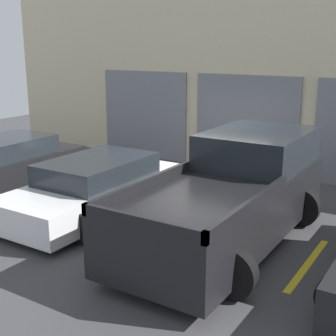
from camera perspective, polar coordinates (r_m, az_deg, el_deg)
The scene contains 8 objects.
ground_plane at distance 10.90m, azimuth 3.97°, elevation -3.98°, with size 28.00×28.00×0.00m, color #3D3D3F.
shophouse_building at distance 13.34m, azimuth 10.99°, elevation 10.70°, with size 17.98×0.68×5.29m.
pickup_truck at distance 8.61m, azimuth 7.89°, elevation -3.19°, with size 2.52×5.25×1.86m.
sedan_white at distance 10.07m, azimuth -8.81°, elevation -2.36°, with size 2.20×4.37×1.18m.
sedan_side at distance 12.21m, azimuth -19.72°, elevation 0.24°, with size 2.19×4.29×1.28m.
parking_stripe_left at distance 11.24m, azimuth -14.69°, elevation -3.83°, with size 0.12×2.20×0.01m, color gold.
parking_stripe_centre at distance 9.36m, azimuth -1.64°, elevation -7.17°, with size 0.12×2.20×0.01m, color gold.
parking_stripe_right at distance 8.20m, azimuth 16.69°, elevation -11.14°, with size 0.12×2.20×0.01m, color gold.
Camera 1 is at (4.84, -9.11, 3.52)m, focal length 50.00 mm.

